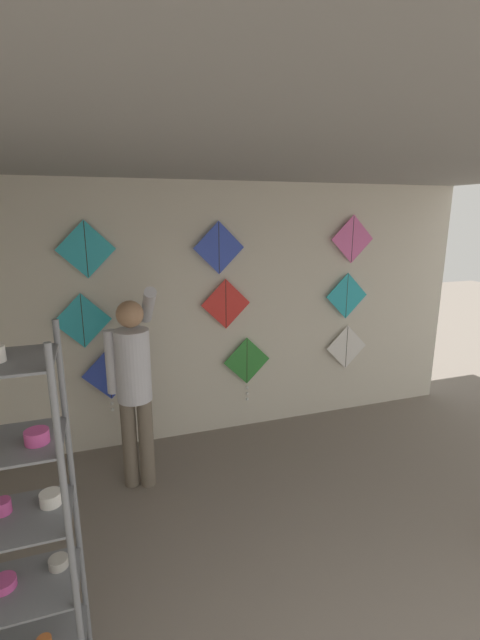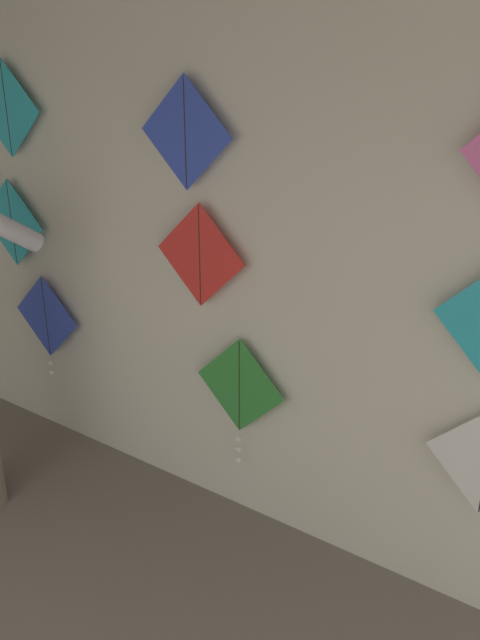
% 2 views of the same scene
% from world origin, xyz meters
% --- Properties ---
extents(back_panel, '(5.81, 0.06, 2.80)m').
position_xyz_m(back_panel, '(0.00, 4.09, 1.40)').
color(back_panel, beige).
rests_on(back_panel, ground).
extents(ceiling_slab, '(5.81, 4.86, 0.04)m').
position_xyz_m(ceiling_slab, '(0.00, 2.03, 2.82)').
color(ceiling_slab, gray).
extents(shopkeeper, '(0.46, 0.60, 1.87)m').
position_xyz_m(shopkeeper, '(-1.15, 3.30, 1.05)').
color(shopkeeper, '#726656').
rests_on(shopkeeper, ground).
extents(kite_0, '(0.55, 0.04, 0.69)m').
position_xyz_m(kite_0, '(-1.34, 4.00, 0.83)').
color(kite_0, blue).
extents(kite_1, '(0.55, 0.04, 0.76)m').
position_xyz_m(kite_1, '(0.16, 4.00, 0.79)').
color(kite_1, '#338C38').
extents(kite_2, '(0.55, 0.01, 0.55)m').
position_xyz_m(kite_2, '(1.47, 4.00, 0.86)').
color(kite_2, white).
extents(kite_3, '(0.55, 0.01, 0.55)m').
position_xyz_m(kite_3, '(-1.55, 4.00, 1.44)').
color(kite_3, '#28B2C6').
extents(kite_4, '(0.55, 0.01, 0.55)m').
position_xyz_m(kite_4, '(-0.08, 4.00, 1.51)').
color(kite_4, red).
extents(kite_5, '(0.55, 0.01, 0.55)m').
position_xyz_m(kite_5, '(1.43, 4.00, 1.51)').
color(kite_5, '#28B2C6').
extents(kite_6, '(0.55, 0.01, 0.55)m').
position_xyz_m(kite_6, '(-1.47, 4.00, 2.14)').
color(kite_6, '#28B2C6').
extents(kite_7, '(0.55, 0.01, 0.55)m').
position_xyz_m(kite_7, '(-0.15, 4.00, 2.12)').
color(kite_7, blue).
extents(kite_8, '(0.55, 0.01, 0.55)m').
position_xyz_m(kite_8, '(1.46, 4.00, 2.18)').
color(kite_8, pink).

